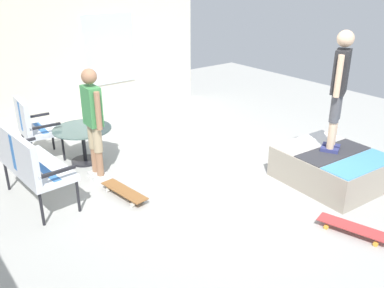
% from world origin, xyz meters
% --- Properties ---
extents(ground_plane, '(12.00, 12.00, 0.10)m').
position_xyz_m(ground_plane, '(0.00, 0.00, -0.05)').
color(ground_plane, '#A8A8A3').
extents(house_facade, '(0.23, 6.00, 2.55)m').
position_xyz_m(house_facade, '(3.80, 0.49, 1.27)').
color(house_facade, silver).
rests_on(house_facade, ground_plane).
extents(skate_ramp, '(1.43, 1.87, 0.47)m').
position_xyz_m(skate_ramp, '(-1.06, -1.41, 0.24)').
color(skate_ramp, gray).
rests_on(skate_ramp, ground_plane).
extents(patio_bench, '(1.28, 0.63, 1.02)m').
position_xyz_m(patio_bench, '(0.97, 2.20, 0.62)').
color(patio_bench, black).
rests_on(patio_bench, ground_plane).
extents(patio_chair_near_house, '(0.65, 0.58, 1.02)m').
position_xyz_m(patio_chair_near_house, '(2.29, 1.70, 0.61)').
color(patio_chair_near_house, black).
rests_on(patio_chair_near_house, ground_plane).
extents(patio_table, '(0.90, 0.90, 0.57)m').
position_xyz_m(patio_table, '(1.75, 1.13, 0.40)').
color(patio_table, black).
rests_on(patio_table, ground_plane).
extents(person_watching, '(0.48, 0.25, 1.62)m').
position_xyz_m(person_watching, '(1.16, 1.19, 0.93)').
color(person_watching, silver).
rests_on(person_watching, ground_plane).
extents(person_skater, '(0.34, 0.44, 1.66)m').
position_xyz_m(person_skater, '(-0.98, -1.41, 1.44)').
color(person_skater, navy).
rests_on(person_skater, skate_ramp).
extents(skateboard_by_bench, '(0.82, 0.30, 0.10)m').
position_xyz_m(skateboard_by_bench, '(0.38, 1.19, 0.08)').
color(skateboard_by_bench, brown).
rests_on(skateboard_by_bench, ground_plane).
extents(skateboard_spare, '(0.82, 0.41, 0.10)m').
position_xyz_m(skateboard_spare, '(-2.00, -0.48, 0.08)').
color(skateboard_spare, '#B23838').
rests_on(skateboard_spare, ground_plane).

